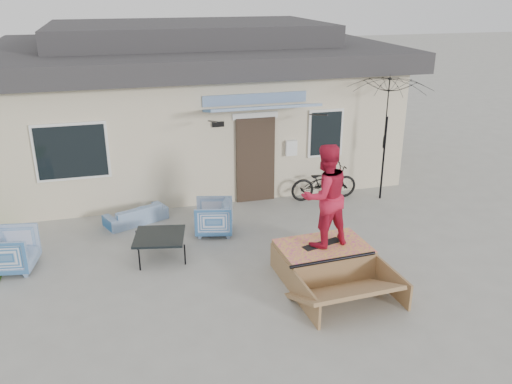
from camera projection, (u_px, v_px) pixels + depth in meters
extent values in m
plane|color=gray|center=(266.00, 302.00, 9.07)|extent=(90.00, 90.00, 0.00)
cube|color=beige|center=(192.00, 113.00, 15.72)|extent=(10.00, 7.00, 3.00)
cube|color=#2A2A2E|center=(189.00, 52.00, 15.08)|extent=(10.80, 7.80, 0.50)
cube|color=#2A2A2E|center=(188.00, 32.00, 14.88)|extent=(7.50, 4.50, 0.60)
cube|color=#35271C|center=(256.00, 160.00, 12.94)|extent=(0.95, 0.08, 2.10)
cube|color=white|center=(72.00, 152.00, 11.74)|extent=(1.60, 0.06, 1.30)
cube|color=white|center=(326.00, 133.00, 13.18)|extent=(0.90, 0.06, 1.20)
cube|color=#265B97|center=(261.00, 108.00, 11.97)|extent=(2.50, 1.09, 0.29)
imported|color=#265B97|center=(136.00, 211.00, 11.99)|extent=(1.44, 0.92, 0.54)
imported|color=#265B97|center=(11.00, 249.00, 9.96)|extent=(0.92, 0.96, 0.87)
imported|color=#265B97|center=(213.00, 216.00, 11.45)|extent=(0.89, 0.93, 0.81)
cube|color=black|center=(160.00, 246.00, 10.48)|extent=(1.13, 1.13, 0.47)
imported|color=black|center=(324.00, 178.00, 13.21)|extent=(1.71, 0.63, 1.09)
cylinder|color=black|center=(383.00, 159.00, 13.06)|extent=(0.05, 0.05, 2.10)
imported|color=black|center=(386.00, 131.00, 12.81)|extent=(2.15, 2.01, 0.90)
cube|color=black|center=(322.00, 243.00, 9.85)|extent=(0.83, 0.41, 0.05)
imported|color=red|center=(325.00, 194.00, 9.50)|extent=(1.06, 0.89, 1.91)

